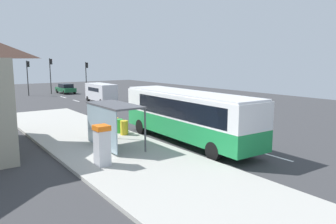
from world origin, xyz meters
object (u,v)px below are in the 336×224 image
object	(u,v)px
ticket_machine	(102,145)
traffic_light_near_side	(87,72)
recycling_bin_green	(119,126)
recycling_bin_orange	(115,124)
bus	(187,114)
traffic_light_far_side	(28,73)
sedan_near	(66,88)
white_van	(101,92)
recycling_bin_yellow	(124,128)
bus_shelter	(110,115)
traffic_light_median	(51,71)

from	to	relation	value
ticket_machine	traffic_light_near_side	distance (m)	38.14
recycling_bin_green	recycling_bin_orange	xyz separation A→B (m)	(0.00, 0.70, 0.00)
bus	recycling_bin_orange	size ratio (longest dim) A/B	11.66
traffic_light_near_side	traffic_light_far_side	size ratio (longest dim) A/B	0.96
bus	sedan_near	size ratio (longest dim) A/B	2.48
white_van	traffic_light_far_side	bearing A→B (deg)	111.49
bus	traffic_light_far_side	world-z (taller)	traffic_light_far_side
ticket_machine	white_van	bearing A→B (deg)	65.79
traffic_light_near_side	traffic_light_far_side	distance (m)	8.64
recycling_bin_yellow	bus_shelter	xyz separation A→B (m)	(-2.21, -2.46, 1.44)
recycling_bin_green	traffic_light_far_side	bearing A→B (deg)	87.94
white_van	traffic_light_near_side	distance (m)	13.22
sedan_near	recycling_bin_orange	distance (m)	30.61
traffic_light_near_side	traffic_light_median	size ratio (longest dim) A/B	0.90
white_van	recycling_bin_yellow	bearing A→B (deg)	-109.74
sedan_near	recycling_bin_yellow	xyz separation A→B (m)	(-6.50, -31.31, -0.14)
sedan_near	traffic_light_far_side	bearing A→B (deg)	-179.86
bus	recycling_bin_green	bearing A→B (deg)	120.14
traffic_light_median	bus_shelter	world-z (taller)	traffic_light_median
recycling_bin_yellow	recycling_bin_orange	distance (m)	1.40
white_van	bus_shelter	bearing A→B (deg)	-112.99
recycling_bin_green	recycling_bin_orange	bearing A→B (deg)	90.00
white_van	ticket_machine	distance (m)	25.12
bus	recycling_bin_orange	xyz separation A→B (m)	(-2.49, 4.99, -1.19)
recycling_bin_orange	traffic_light_near_side	bearing A→B (deg)	71.56
white_van	recycling_bin_yellow	distance (m)	18.96
bus	recycling_bin_green	xyz separation A→B (m)	(-2.49, 4.29, -1.19)
sedan_near	recycling_bin_orange	world-z (taller)	sedan_near
bus_shelter	recycling_bin_green	bearing A→B (deg)	55.01
bus	bus_shelter	xyz separation A→B (m)	(-4.70, 1.13, 0.25)
recycling_bin_orange	traffic_light_median	size ratio (longest dim) A/B	0.17
recycling_bin_green	traffic_light_near_side	bearing A→B (deg)	71.97
recycling_bin_yellow	traffic_light_far_side	xyz separation A→B (m)	(1.10, 31.30, 2.73)
recycling_bin_yellow	sedan_near	bearing A→B (deg)	78.27
sedan_near	traffic_light_median	size ratio (longest dim) A/B	0.82
recycling_bin_green	bus_shelter	world-z (taller)	bus_shelter
bus	sedan_near	bearing A→B (deg)	83.44
recycling_bin_orange	traffic_light_median	world-z (taller)	traffic_light_median
recycling_bin_green	traffic_light_far_side	size ratio (longest dim) A/B	0.19
bus	traffic_light_near_side	world-z (taller)	traffic_light_near_side
ticket_machine	recycling_bin_yellow	bearing A→B (deg)	52.46
sedan_near	traffic_light_far_side	xyz separation A→B (m)	(-5.40, -0.01, 2.59)
white_van	ticket_machine	world-z (taller)	white_van
ticket_machine	recycling_bin_yellow	distance (m)	6.42
sedan_near	bus_shelter	distance (m)	34.90
recycling_bin_yellow	ticket_machine	bearing A→B (deg)	-127.54
white_van	recycling_bin_yellow	world-z (taller)	white_van
ticket_machine	traffic_light_near_side	bearing A→B (deg)	69.08
recycling_bin_orange	traffic_light_far_side	distance (m)	30.04
recycling_bin_yellow	traffic_light_median	xyz separation A→B (m)	(4.59, 32.10, 2.93)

